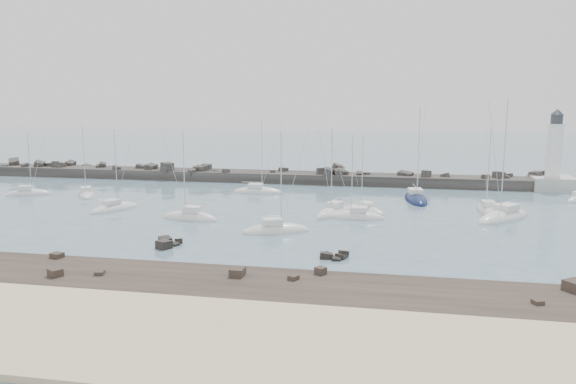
% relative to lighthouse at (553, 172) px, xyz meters
% --- Properties ---
extents(ground, '(400.00, 400.00, 0.00)m').
position_rel_lighthouse_xyz_m(ground, '(-47.00, -38.00, -3.09)').
color(ground, slate).
rests_on(ground, ground).
extents(sand_strip, '(140.00, 14.00, 1.00)m').
position_rel_lighthouse_xyz_m(sand_strip, '(-47.00, -70.00, -3.09)').
color(sand_strip, beige).
rests_on(sand_strip, ground).
extents(rock_shelf, '(140.00, 12.00, 2.01)m').
position_rel_lighthouse_xyz_m(rock_shelf, '(-47.09, -59.98, -3.07)').
color(rock_shelf, '#2B221E').
rests_on(rock_shelf, ground).
extents(rock_cluster_near, '(3.01, 4.12, 1.36)m').
position_rel_lighthouse_xyz_m(rock_cluster_near, '(-51.09, -47.34, -2.87)').
color(rock_cluster_near, black).
rests_on(rock_cluster_near, ground).
extents(rock_cluster_far, '(3.03, 2.56, 1.29)m').
position_rel_lighthouse_xyz_m(rock_cluster_far, '(-32.75, -48.73, -3.00)').
color(rock_cluster_far, black).
rests_on(rock_cluster_far, ground).
extents(breakwater, '(115.00, 6.87, 5.06)m').
position_rel_lighthouse_xyz_m(breakwater, '(-54.47, -0.01, -2.78)').
color(breakwater, '#2C2927').
rests_on(breakwater, ground).
extents(lighthouse, '(7.00, 7.00, 14.60)m').
position_rel_lighthouse_xyz_m(lighthouse, '(0.00, 0.00, 0.00)').
color(lighthouse, '#AAAAA4').
rests_on(lighthouse, ground).
extents(sailboat_0, '(7.23, 5.03, 11.25)m').
position_rel_lighthouse_xyz_m(sailboat_0, '(-85.89, -22.08, -2.95)').
color(sailboat_0, silver).
rests_on(sailboat_0, ground).
extents(sailboat_1, '(6.15, 8.00, 12.45)m').
position_rel_lighthouse_xyz_m(sailboat_1, '(-76.22, -20.78, -2.96)').
color(sailboat_1, silver).
rests_on(sailboat_1, ground).
extents(sailboat_3, '(5.69, 8.04, 12.34)m').
position_rel_lighthouse_xyz_m(sailboat_3, '(-66.11, -30.57, -2.96)').
color(sailboat_3, silver).
rests_on(sailboat_3, ground).
extents(sailboat_4, '(8.64, 2.97, 13.43)m').
position_rel_lighthouse_xyz_m(sailboat_4, '(-49.28, -12.99, -2.96)').
color(sailboat_4, silver).
rests_on(sailboat_4, ground).
extents(sailboat_5, '(8.22, 3.56, 12.80)m').
position_rel_lighthouse_xyz_m(sailboat_5, '(-53.23, -34.45, -2.94)').
color(sailboat_5, silver).
rests_on(sailboat_5, ground).
extents(sailboat_6, '(5.55, 8.32, 12.85)m').
position_rel_lighthouse_xyz_m(sailboat_6, '(-34.93, -27.80, -2.94)').
color(sailboat_6, silver).
rests_on(sailboat_6, ground).
extents(sailboat_7, '(8.54, 5.50, 13.08)m').
position_rel_lighthouse_xyz_m(sailboat_7, '(-40.60, -39.32, -2.95)').
color(sailboat_7, silver).
rests_on(sailboat_7, ground).
extents(sailboat_8, '(4.47, 10.34, 15.74)m').
position_rel_lighthouse_xyz_m(sailboat_8, '(-23.51, -15.20, -2.95)').
color(sailboat_8, '#101B42').
rests_on(sailboat_8, ground).
extents(sailboat_9, '(7.59, 2.39, 12.09)m').
position_rel_lighthouse_xyz_m(sailboat_9, '(-31.71, -29.78, -2.95)').
color(sailboat_9, silver).
rests_on(sailboat_9, ground).
extents(sailboat_10, '(3.10, 8.00, 12.56)m').
position_rel_lighthouse_xyz_m(sailboat_10, '(-13.95, -22.34, -2.94)').
color(sailboat_10, silver).
rests_on(sailboat_10, ground).
extents(sailboat_11, '(9.54, 10.38, 16.98)m').
position_rel_lighthouse_xyz_m(sailboat_11, '(-12.49, -26.51, -2.94)').
color(sailboat_11, silver).
rests_on(sailboat_11, ground).
extents(sailboat_13, '(6.94, 6.35, 11.45)m').
position_rel_lighthouse_xyz_m(sailboat_13, '(-30.84, -25.23, -2.96)').
color(sailboat_13, silver).
rests_on(sailboat_13, ground).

